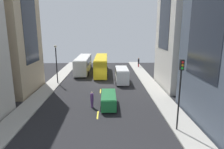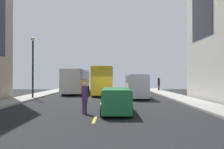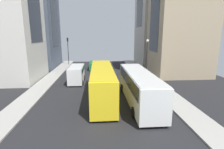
{
  "view_description": "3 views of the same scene",
  "coord_description": "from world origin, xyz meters",
  "px_view_note": "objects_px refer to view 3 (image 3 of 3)",
  "views": [
    {
      "loc": [
        1.1,
        -32.2,
        8.98
      ],
      "look_at": [
        1.83,
        -0.17,
        1.63
      ],
      "focal_mm": 31.31,
      "sensor_mm": 36.0,
      "label": 1
    },
    {
      "loc": [
        0.93,
        -25.55,
        2.26
      ],
      "look_at": [
        0.95,
        1.85,
        2.6
      ],
      "focal_mm": 39.1,
      "sensor_mm": 36.0,
      "label": 2
    },
    {
      "loc": [
        0.2,
        27.45,
        7.23
      ],
      "look_at": [
        -1.81,
        2.21,
        1.54
      ],
      "focal_mm": 28.4,
      "sensor_mm": 36.0,
      "label": 3
    }
  ],
  "objects_px": {
    "delivery_van_white": "(76,73)",
    "traffic_light_near_corner": "(68,46)",
    "city_bus_white": "(139,85)",
    "streetcar_yellow": "(102,80)",
    "pedestrian_crossing_near": "(103,64)",
    "car_green_0": "(93,65)"
  },
  "relations": [
    {
      "from": "traffic_light_near_corner",
      "to": "delivery_van_white",
      "type": "bearing_deg",
      "value": 102.87
    },
    {
      "from": "streetcar_yellow",
      "to": "traffic_light_near_corner",
      "type": "relative_size",
      "value": 1.92
    },
    {
      "from": "delivery_van_white",
      "to": "traffic_light_near_corner",
      "type": "distance_m",
      "value": 17.39
    },
    {
      "from": "city_bus_white",
      "to": "pedestrian_crossing_near",
      "type": "relative_size",
      "value": 6.08
    },
    {
      "from": "traffic_light_near_corner",
      "to": "pedestrian_crossing_near",
      "type": "bearing_deg",
      "value": 144.99
    },
    {
      "from": "streetcar_yellow",
      "to": "delivery_van_white",
      "type": "bearing_deg",
      "value": -62.47
    },
    {
      "from": "traffic_light_near_corner",
      "to": "city_bus_white",
      "type": "bearing_deg",
      "value": 114.19
    },
    {
      "from": "streetcar_yellow",
      "to": "city_bus_white",
      "type": "bearing_deg",
      "value": 157.4
    },
    {
      "from": "car_green_0",
      "to": "pedestrian_crossing_near",
      "type": "distance_m",
      "value": 1.98
    },
    {
      "from": "city_bus_white",
      "to": "traffic_light_near_corner",
      "type": "xyz_separation_m",
      "value": [
        11.49,
        -25.57,
        2.55
      ]
    },
    {
      "from": "car_green_0",
      "to": "traffic_light_near_corner",
      "type": "bearing_deg",
      "value": -44.12
    },
    {
      "from": "city_bus_white",
      "to": "car_green_0",
      "type": "bearing_deg",
      "value": -74.79
    },
    {
      "from": "city_bus_white",
      "to": "car_green_0",
      "type": "distance_m",
      "value": 20.34
    },
    {
      "from": "streetcar_yellow",
      "to": "car_green_0",
      "type": "distance_m",
      "value": 18.08
    },
    {
      "from": "delivery_van_white",
      "to": "pedestrian_crossing_near",
      "type": "bearing_deg",
      "value": -111.36
    },
    {
      "from": "pedestrian_crossing_near",
      "to": "traffic_light_near_corner",
      "type": "bearing_deg",
      "value": -132.57
    },
    {
      "from": "pedestrian_crossing_near",
      "to": "traffic_light_near_corner",
      "type": "distance_m",
      "value": 10.53
    },
    {
      "from": "car_green_0",
      "to": "city_bus_white",
      "type": "bearing_deg",
      "value": 105.21
    },
    {
      "from": "city_bus_white",
      "to": "car_green_0",
      "type": "height_order",
      "value": "city_bus_white"
    },
    {
      "from": "delivery_van_white",
      "to": "traffic_light_near_corner",
      "type": "xyz_separation_m",
      "value": [
        3.81,
        -16.69,
        3.04
      ]
    },
    {
      "from": "pedestrian_crossing_near",
      "to": "traffic_light_near_corner",
      "type": "relative_size",
      "value": 0.3
    },
    {
      "from": "traffic_light_near_corner",
      "to": "car_green_0",
      "type": "bearing_deg",
      "value": 135.88
    }
  ]
}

